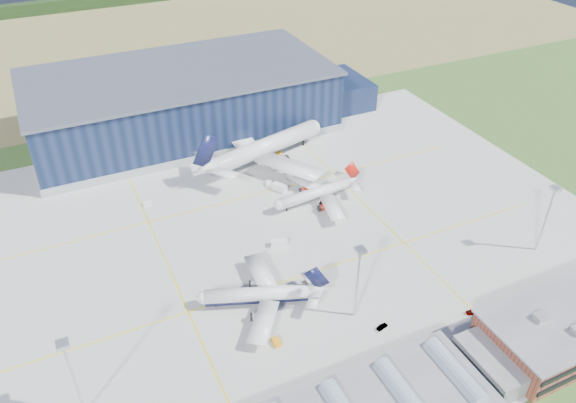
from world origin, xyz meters
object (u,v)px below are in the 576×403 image
(gse_cart_a, at_px, (269,183))
(gse_van_a, at_px, (279,243))
(light_mast_west, at_px, (70,367))
(light_mast_center, at_px, (358,272))
(ops_building, at_px, (571,325))
(car_b, at_px, (382,327))
(airliner_red, at_px, (315,188))
(gse_tug_a, at_px, (312,282))
(gse_cart_b, at_px, (147,204))
(airliner_navy, at_px, (257,288))
(gse_van_b, at_px, (279,187))
(gse_tug_b, at_px, (276,342))
(gse_tug_c, at_px, (279,153))
(hangar, at_px, (188,103))
(airliner_widebody, at_px, (266,138))
(car_a, at_px, (473,312))
(light_mast_east, at_px, (549,209))

(gse_cart_a, bearing_deg, gse_van_a, -90.33)
(light_mast_west, height_order, light_mast_center, same)
(light_mast_center, xyz_separation_m, gse_van_a, (-6.13, 35.25, -14.32))
(ops_building, distance_m, car_b, 46.98)
(airliner_red, bearing_deg, gse_tug_a, 57.42)
(gse_cart_a, bearing_deg, gse_cart_b, -170.02)
(airliner_navy, height_order, gse_van_b, airliner_navy)
(ops_building, relative_size, car_b, 13.66)
(airliner_red, relative_size, gse_tug_a, 10.32)
(light_mast_center, bearing_deg, light_mast_west, 180.00)
(ops_building, height_order, gse_tug_b, ops_building)
(gse_tug_b, bearing_deg, gse_tug_c, 63.45)
(airliner_navy, bearing_deg, airliner_red, -114.11)
(hangar, relative_size, car_b, 43.07)
(airliner_widebody, height_order, car_a, airliner_widebody)
(gse_van_a, bearing_deg, airliner_navy, 164.94)
(light_mast_west, distance_m, gse_tug_c, 124.42)
(ops_building, bearing_deg, car_b, 150.74)
(airliner_red, distance_m, gse_cart_a, 20.09)
(gse_tug_a, bearing_deg, car_a, -57.02)
(gse_van_a, relative_size, gse_tug_c, 1.83)
(hangar, distance_m, light_mast_west, 139.77)
(airliner_navy, bearing_deg, gse_cart_b, -54.69)
(airliner_red, distance_m, car_b, 60.30)
(light_mast_west, relative_size, car_b, 6.83)
(light_mast_east, xyz_separation_m, airliner_widebody, (-53.84, 85.00, -5.54))
(light_mast_east, height_order, gse_van_a, light_mast_east)
(light_mast_west, bearing_deg, gse_van_a, 28.89)
(light_mast_east, xyz_separation_m, gse_cart_a, (-59.96, 68.80, -14.78))
(gse_tug_a, distance_m, gse_van_b, 49.84)
(light_mast_west, xyz_separation_m, gse_tug_c, (87.37, 87.33, -14.82))
(ops_building, bearing_deg, light_mast_east, 56.32)
(hangar, bearing_deg, airliner_widebody, -65.25)
(airliner_widebody, bearing_deg, gse_cart_b, 176.54)
(gse_van_a, bearing_deg, gse_tug_c, -1.84)
(light_mast_center, relative_size, gse_cart_a, 7.67)
(hangar, relative_size, gse_van_a, 28.33)
(hangar, bearing_deg, gse_cart_a, -77.69)
(light_mast_west, bearing_deg, light_mast_center, 0.00)
(light_mast_center, xyz_separation_m, airliner_red, (14.82, 52.00, -9.70))
(airliner_red, relative_size, gse_tug_c, 12.58)
(hangar, relative_size, light_mast_east, 6.30)
(airliner_navy, xyz_separation_m, airliner_red, (36.70, 37.28, -0.24))
(gse_tug_a, distance_m, gse_tug_c, 75.06)
(airliner_widebody, bearing_deg, gse_van_a, -124.26)
(light_mast_west, xyz_separation_m, gse_cart_a, (75.04, 68.80, -14.78))
(gse_van_b, bearing_deg, gse_cart_a, 82.38)
(ops_building, height_order, car_a, ops_building)
(light_mast_center, xyz_separation_m, gse_tug_a, (-4.72, 15.60, -14.72))
(airliner_navy, bearing_deg, gse_tug_c, -97.96)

